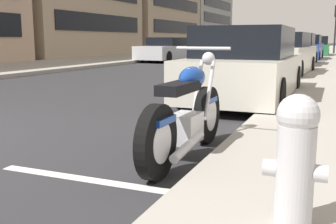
% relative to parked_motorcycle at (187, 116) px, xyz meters
% --- Properties ---
extents(sidewalk_far_curb, '(120.00, 5.00, 0.14)m').
position_rel_parked_motorcycle_xyz_m(sidewalk_far_curb, '(11.03, 10.60, -0.37)').
color(sidewalk_far_curb, gray).
rests_on(sidewalk_far_curb, ground).
extents(parking_stall_stripe, '(0.12, 2.20, 0.01)m').
position_rel_parked_motorcycle_xyz_m(parking_stall_stripe, '(-0.97, 0.38, -0.43)').
color(parking_stall_stripe, silver).
rests_on(parking_stall_stripe, ground).
extents(parked_motorcycle, '(2.07, 0.62, 1.13)m').
position_rel_parked_motorcycle_xyz_m(parked_motorcycle, '(0.00, 0.00, 0.00)').
color(parked_motorcycle, black).
rests_on(parked_motorcycle, ground).
extents(parked_car_mid_block, '(4.45, 1.79, 1.44)m').
position_rel_parked_motorcycle_xyz_m(parked_car_mid_block, '(4.18, 0.25, 0.24)').
color(parked_car_mid_block, beige).
rests_on(parked_car_mid_block, ground).
extents(parked_car_behind_motorcycle, '(4.45, 2.10, 1.43)m').
position_rel_parked_motorcycle_xyz_m(parked_car_behind_motorcycle, '(9.93, 0.37, 0.24)').
color(parked_car_behind_motorcycle, beige).
rests_on(parked_car_behind_motorcycle, ground).
extents(parked_car_near_corner, '(4.17, 1.99, 1.47)m').
position_rel_parked_motorcycle_xyz_m(parked_car_near_corner, '(15.07, 0.44, 0.24)').
color(parked_car_near_corner, '#4C515B').
rests_on(parked_car_near_corner, ground).
extents(parked_car_across_street, '(4.53, 1.97, 1.46)m').
position_rel_parked_motorcycle_xyz_m(parked_car_across_street, '(20.26, 0.33, 0.25)').
color(parked_car_across_street, navy).
rests_on(parked_car_across_street, ground).
extents(parked_car_second_in_row, '(4.65, 2.04, 1.42)m').
position_rel_parked_motorcycle_xyz_m(parked_car_second_in_row, '(26.58, 0.09, 0.22)').
color(parked_car_second_in_row, '#236638').
rests_on(parked_car_second_in_row, ground).
extents(car_opposite_curb, '(4.74, 1.99, 1.31)m').
position_rel_parked_motorcycle_xyz_m(car_opposite_curb, '(17.14, 7.33, 0.18)').
color(car_opposite_curb, silver).
rests_on(car_opposite_curb, ground).
extents(fire_hydrant, '(0.24, 0.36, 0.77)m').
position_rel_parked_motorcycle_xyz_m(fire_hydrant, '(-1.48, -1.20, 0.11)').
color(fire_hydrant, '#B7B7BC').
rests_on(fire_hydrant, sidewalk_near_curb).
extents(traffic_signal_near_corner, '(0.36, 0.28, 3.57)m').
position_rel_parked_motorcycle_xyz_m(traffic_signal_near_corner, '(29.74, -1.18, 2.29)').
color(traffic_signal_near_corner, black).
rests_on(traffic_signal_near_corner, sidewalk_near_curb).
extents(townhouse_mid_block, '(14.71, 11.20, 8.88)m').
position_rel_parked_motorcycle_xyz_m(townhouse_mid_block, '(47.73, 18.45, 4.00)').
color(townhouse_mid_block, '#939993').
rests_on(townhouse_mid_block, ground).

